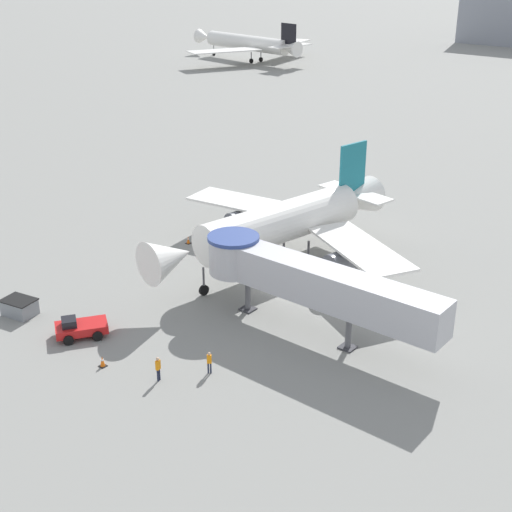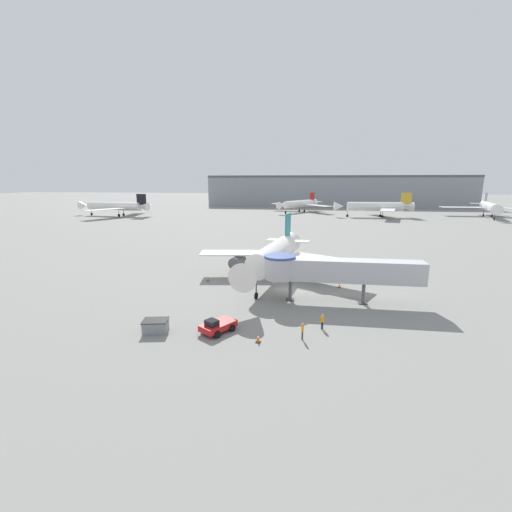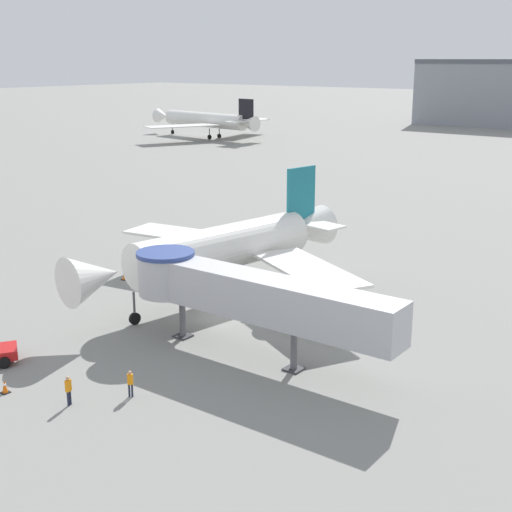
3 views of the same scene
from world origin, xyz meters
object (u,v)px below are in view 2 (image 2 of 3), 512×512
(jet_bridge, at_px, (331,270))
(ground_crew_marshaller, at_px, (322,321))
(main_airplane, at_px, (275,255))
(pushback_tug_red, at_px, (217,326))
(service_container_gray, at_px, (156,326))
(traffic_cone_port_wing, at_px, (208,279))
(background_jet_gray_tail, at_px, (490,207))
(traffic_cone_starboard_wing, at_px, (340,285))
(background_jet_black_tail, at_px, (116,206))
(ground_crew_wing_walker, at_px, (302,330))
(background_jet_gold_tail, at_px, (377,207))
(traffic_cone_apron_front, at_px, (258,339))
(background_jet_red_tail, at_px, (300,204))

(jet_bridge, relative_size, ground_crew_marshaller, 12.16)
(main_airplane, xyz_separation_m, pushback_tug_red, (-3.92, -19.75, -3.47))
(pushback_tug_red, xyz_separation_m, service_container_gray, (-6.43, -0.95, -0.06))
(traffic_cone_port_wing, bearing_deg, background_jet_gray_tail, 50.80)
(traffic_cone_starboard_wing, bearing_deg, background_jet_black_tail, 134.28)
(jet_bridge, distance_m, ground_crew_marshaller, 9.49)
(service_container_gray, relative_size, ground_crew_marshaller, 1.76)
(ground_crew_wing_walker, bearing_deg, traffic_cone_port_wing, 29.41)
(pushback_tug_red, height_order, traffic_cone_port_wing, pushback_tug_red)
(main_airplane, xyz_separation_m, background_jet_gold_tail, (33.90, 104.51, 0.48))
(jet_bridge, relative_size, background_jet_gold_tail, 0.59)
(background_jet_black_tail, bearing_deg, ground_crew_marshaller, 46.16)
(traffic_cone_apron_front, bearing_deg, jet_bridge, 59.67)
(pushback_tug_red, relative_size, traffic_cone_starboard_wing, 5.96)
(ground_crew_marshaller, bearing_deg, background_jet_gray_tail, 18.43)
(traffic_cone_port_wing, distance_m, background_jet_gold_tail, 115.25)
(background_jet_gray_tail, bearing_deg, main_airplane, -109.87)
(service_container_gray, xyz_separation_m, background_jet_black_tail, (-71.37, 112.70, 3.75))
(jet_bridge, height_order, ground_crew_marshaller, jet_bridge)
(traffic_cone_apron_front, bearing_deg, traffic_cone_port_wing, 119.39)
(main_airplane, distance_m, background_jet_gray_tail, 139.63)
(main_airplane, xyz_separation_m, ground_crew_marshaller, (6.96, -17.28, -3.24))
(jet_bridge, distance_m, traffic_cone_starboard_wing, 7.85)
(jet_bridge, relative_size, traffic_cone_port_wing, 26.29)
(jet_bridge, xyz_separation_m, background_jet_black_tail, (-89.90, 100.51, 0.06))
(ground_crew_wing_walker, xyz_separation_m, background_jet_black_tail, (-86.63, 112.10, 3.38))
(service_container_gray, height_order, background_jet_gray_tail, background_jet_gray_tail)
(traffic_cone_starboard_wing, bearing_deg, main_airplane, 168.68)
(background_jet_gray_tail, bearing_deg, traffic_cone_port_wing, -112.71)
(main_airplane, height_order, ground_crew_marshaller, main_airplane)
(traffic_cone_port_wing, xyz_separation_m, background_jet_gold_tail, (44.29, 106.31, 4.31))
(background_jet_gray_tail, xyz_separation_m, background_jet_red_tail, (-82.89, 12.29, -0.22))
(traffic_cone_port_wing, relative_size, background_jet_gold_tail, 0.02)
(background_jet_black_tail, bearing_deg, traffic_cone_starboard_wing, 51.39)
(service_container_gray, relative_size, background_jet_black_tail, 0.08)
(jet_bridge, xyz_separation_m, traffic_cone_apron_front, (-7.54, -12.89, -3.95))
(pushback_tug_red, xyz_separation_m, traffic_cone_apron_front, (4.57, -1.65, -0.33))
(traffic_cone_starboard_wing, height_order, background_jet_red_tail, background_jet_red_tail)
(main_airplane, height_order, background_jet_gray_tail, background_jet_gray_tail)
(background_jet_black_tail, bearing_deg, jet_bridge, 48.92)
(traffic_cone_apron_front, xyz_separation_m, ground_crew_wing_walker, (4.27, 1.30, 0.64))
(service_container_gray, height_order, traffic_cone_starboard_wing, service_container_gray)
(background_jet_gold_tail, bearing_deg, background_jet_gray_tail, 95.87)
(pushback_tug_red, xyz_separation_m, traffic_cone_starboard_wing, (13.88, 17.75, -0.38))
(main_airplane, relative_size, jet_bridge, 1.32)
(main_airplane, distance_m, ground_crew_marshaller, 18.91)
(traffic_cone_apron_front, distance_m, ground_crew_marshaller, 7.55)
(jet_bridge, xyz_separation_m, background_jet_red_tail, (-8.31, 133.25, -0.08))
(service_container_gray, distance_m, traffic_cone_port_wing, 18.91)
(background_jet_red_tail, bearing_deg, main_airplane, -57.35)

